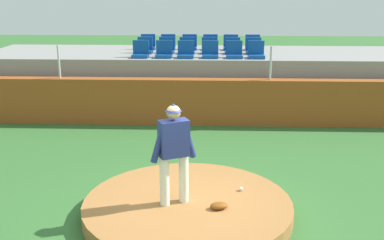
{
  "coord_description": "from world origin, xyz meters",
  "views": [
    {
      "loc": [
        0.37,
        -7.39,
        3.86
      ],
      "look_at": [
        0.0,
        1.95,
        1.16
      ],
      "focal_mm": 43.85,
      "sensor_mm": 36.0,
      "label": 1
    }
  ],
  "objects": [
    {
      "name": "stadium_chair_1",
      "position": [
        -1.02,
        6.58,
        1.92
      ],
      "size": [
        0.48,
        0.44,
        0.5
      ],
      "rotation": [
        0.0,
        0.0,
        3.14
      ],
      "color": "#0F4492",
      "rests_on": "bleacher_platform"
    },
    {
      "name": "fence_post_left",
      "position": [
        -3.9,
        5.57,
        1.77
      ],
      "size": [
        0.06,
        0.06,
        0.93
      ],
      "primitive_type": "cylinder",
      "color": "silver",
      "rests_on": "brick_barrier"
    },
    {
      "name": "stadium_chair_5",
      "position": [
        1.72,
        6.59,
        1.92
      ],
      "size": [
        0.48,
        0.44,
        0.5
      ],
      "rotation": [
        0.0,
        0.0,
        3.14
      ],
      "color": "#0F4492",
      "rests_on": "bleacher_platform"
    },
    {
      "name": "stadium_chair_6",
      "position": [
        -1.72,
        7.5,
        1.92
      ],
      "size": [
        0.48,
        0.44,
        0.5
      ],
      "rotation": [
        0.0,
        0.0,
        3.14
      ],
      "color": "#0F4492",
      "rests_on": "bleacher_platform"
    },
    {
      "name": "pitcher",
      "position": [
        -0.22,
        -0.07,
        1.28
      ],
      "size": [
        0.78,
        0.44,
        1.76
      ],
      "rotation": [
        0.0,
        0.0,
        0.44
      ],
      "color": "white",
      "rests_on": "pitchers_mound"
    },
    {
      "name": "baseball",
      "position": [
        0.95,
        0.46,
        0.29
      ],
      "size": [
        0.07,
        0.07,
        0.07
      ],
      "primitive_type": "sphere",
      "color": "white",
      "rests_on": "pitchers_mound"
    },
    {
      "name": "stadium_chair_3",
      "position": [
        0.36,
        6.59,
        1.92
      ],
      "size": [
        0.48,
        0.44,
        0.5
      ],
      "rotation": [
        0.0,
        0.0,
        3.14
      ],
      "color": "#0F4492",
      "rests_on": "bleacher_platform"
    },
    {
      "name": "bleacher_platform",
      "position": [
        0.0,
        7.79,
        0.88
      ],
      "size": [
        13.68,
        3.47,
        1.76
      ],
      "primitive_type": "cube",
      "color": "gray",
      "rests_on": "ground_plane"
    },
    {
      "name": "stadium_chair_8",
      "position": [
        -0.38,
        7.5,
        1.92
      ],
      "size": [
        0.48,
        0.44,
        0.5
      ],
      "rotation": [
        0.0,
        0.0,
        3.14
      ],
      "color": "#0F4492",
      "rests_on": "bleacher_platform"
    },
    {
      "name": "stadium_chair_12",
      "position": [
        -1.74,
        8.39,
        1.92
      ],
      "size": [
        0.48,
        0.44,
        0.5
      ],
      "rotation": [
        0.0,
        0.0,
        3.14
      ],
      "color": "#0F4492",
      "rests_on": "bleacher_platform"
    },
    {
      "name": "stadium_chair_17",
      "position": [
        1.77,
        8.36,
        1.92
      ],
      "size": [
        0.48,
        0.44,
        0.5
      ],
      "rotation": [
        0.0,
        0.0,
        3.14
      ],
      "color": "#0F4492",
      "rests_on": "bleacher_platform"
    },
    {
      "name": "stadium_chair_9",
      "position": [
        0.33,
        7.51,
        1.92
      ],
      "size": [
        0.48,
        0.44,
        0.5
      ],
      "rotation": [
        0.0,
        0.0,
        3.14
      ],
      "color": "#0F4492",
      "rests_on": "bleacher_platform"
    },
    {
      "name": "fielding_glove",
      "position": [
        0.54,
        -0.27,
        0.31
      ],
      "size": [
        0.34,
        0.27,
        0.11
      ],
      "primitive_type": "ellipsoid",
      "rotation": [
        0.0,
        0.0,
        3.41
      ],
      "color": "brown",
      "rests_on": "pitchers_mound"
    },
    {
      "name": "stadium_chair_13",
      "position": [
        -1.06,
        8.38,
        1.92
      ],
      "size": [
        0.48,
        0.44,
        0.5
      ],
      "rotation": [
        0.0,
        0.0,
        3.14
      ],
      "color": "#0F4492",
      "rests_on": "bleacher_platform"
    },
    {
      "name": "stadium_chair_2",
      "position": [
        -0.37,
        6.55,
        1.92
      ],
      "size": [
        0.48,
        0.44,
        0.5
      ],
      "rotation": [
        0.0,
        0.0,
        3.14
      ],
      "color": "#0F4492",
      "rests_on": "bleacher_platform"
    },
    {
      "name": "stadium_chair_0",
      "position": [
        -1.72,
        6.57,
        1.92
      ],
      "size": [
        0.48,
        0.44,
        0.5
      ],
      "rotation": [
        0.0,
        0.0,
        3.14
      ],
      "color": "#0F4492",
      "rests_on": "bleacher_platform"
    },
    {
      "name": "fence_post_right",
      "position": [
        2.04,
        5.57,
        1.77
      ],
      "size": [
        0.06,
        0.06,
        0.93
      ],
      "primitive_type": "cylinder",
      "color": "silver",
      "rests_on": "brick_barrier"
    },
    {
      "name": "stadium_chair_4",
      "position": [
        1.08,
        6.59,
        1.92
      ],
      "size": [
        0.48,
        0.44,
        0.5
      ],
      "rotation": [
        0.0,
        0.0,
        3.14
      ],
      "color": "#0F4492",
      "rests_on": "bleacher_platform"
    },
    {
      "name": "stadium_chair_15",
      "position": [
        0.36,
        8.38,
        1.92
      ],
      "size": [
        0.48,
        0.44,
        0.5
      ],
      "rotation": [
        0.0,
        0.0,
        3.14
      ],
      "color": "#0F4492",
      "rests_on": "bleacher_platform"
    },
    {
      "name": "stadium_chair_10",
      "position": [
        1.06,
        7.48,
        1.92
      ],
      "size": [
        0.48,
        0.44,
        0.5
      ],
      "rotation": [
        0.0,
        0.0,
        3.14
      ],
      "color": "#0F4492",
      "rests_on": "bleacher_platform"
    },
    {
      "name": "stadium_chair_11",
      "position": [
        1.73,
        7.49,
        1.92
      ],
      "size": [
        0.48,
        0.44,
        0.5
      ],
      "rotation": [
        0.0,
        0.0,
        3.14
      ],
      "color": "#0F4492",
      "rests_on": "bleacher_platform"
    },
    {
      "name": "stadium_chair_16",
      "position": [
        1.04,
        8.36,
        1.92
      ],
      "size": [
        0.48,
        0.44,
        0.5
      ],
      "rotation": [
        0.0,
        0.0,
        3.14
      ],
      "color": "#0F4492",
      "rests_on": "bleacher_platform"
    },
    {
      "name": "stadium_chair_7",
      "position": [
        -1.03,
        7.51,
        1.92
      ],
      "size": [
        0.48,
        0.44,
        0.5
      ],
      "rotation": [
        0.0,
        0.0,
        3.14
      ],
      "color": "#0F4492",
      "rests_on": "bleacher_platform"
    },
    {
      "name": "stadium_chair_14",
      "position": [
        -0.34,
        8.38,
        1.92
      ],
      "size": [
        0.48,
        0.44,
        0.5
      ],
      "rotation": [
        0.0,
        0.0,
        3.14
      ],
      "color": "#0F4492",
      "rests_on": "bleacher_platform"
    },
    {
      "name": "ground_plane",
      "position": [
        0.0,
        0.0,
        0.0
      ],
      "size": [
        60.0,
        60.0,
        0.0
      ],
      "primitive_type": "plane",
      "color": "#33672F"
    },
    {
      "name": "pitchers_mound",
      "position": [
        0.0,
        0.0,
        0.13
      ],
      "size": [
        3.62,
        3.62,
        0.26
      ],
      "primitive_type": "cylinder",
      "color": "#A26A38",
      "rests_on": "ground_plane"
    },
    {
      "name": "brick_barrier",
      "position": [
        0.0,
        5.57,
        0.65
      ],
      "size": [
        15.9,
        0.4,
        1.31
      ],
      "primitive_type": "cube",
      "color": "#9A4A1D",
      "rests_on": "ground_plane"
    }
  ]
}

